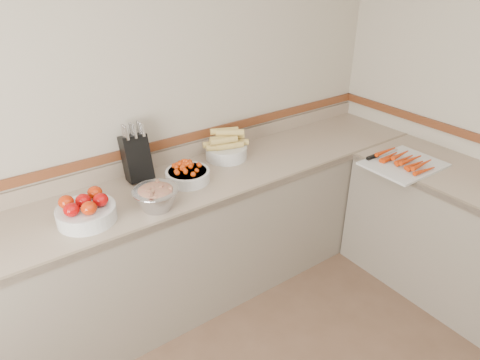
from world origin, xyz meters
TOP-DOWN VIEW (x-y plane):
  - back_wall at (0.00, 2.00)m, footprint 4.00×0.00m
  - counter_back at (0.00, 1.68)m, footprint 4.00×0.65m
  - knife_block at (-0.06, 1.90)m, footprint 0.17×0.20m
  - tomato_bowl at (-0.48, 1.60)m, footprint 0.32×0.32m
  - cherry_tomato_bowl at (0.18, 1.69)m, footprint 0.28×0.28m
  - corn_bowl at (0.57, 1.83)m, footprint 0.32×0.29m
  - rhubarb_bowl at (-0.12, 1.50)m, footprint 0.26×0.26m
  - cutting_board at (1.49, 1.02)m, footprint 0.51×0.40m

SIDE VIEW (x-z plane):
  - counter_back at x=0.00m, z-range -0.09..0.99m
  - cutting_board at x=1.49m, z-range 0.88..0.96m
  - cherry_tomato_bowl at x=0.18m, z-range 0.88..1.03m
  - tomato_bowl at x=-0.48m, z-range 0.89..1.04m
  - corn_bowl at x=0.57m, z-range 0.87..1.08m
  - rhubarb_bowl at x=-0.12m, z-range 0.90..1.05m
  - knife_block at x=-0.06m, z-range 0.86..1.24m
  - back_wall at x=0.00m, z-range -0.70..3.30m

